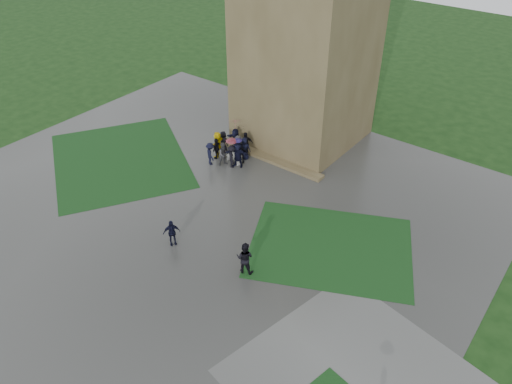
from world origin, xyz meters
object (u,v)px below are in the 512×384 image
Objects in this scene: bench at (235,157)px; pedestrian_mid at (172,233)px; tower at (308,20)px; pedestrian_near at (245,258)px.

pedestrian_mid is (2.90, -9.08, 0.44)m from bench.
pedestrian_mid is (1.18, -15.24, -8.16)m from tower.
pedestrian_near is (4.67, 0.76, 0.13)m from pedestrian_mid.
tower is 10.92× the size of pedestrian_mid.
bench is at bearing 52.98° from pedestrian_mid.
pedestrian_near is at bearing -68.01° from tower.
pedestrian_mid is at bearing -85.58° from tower.
pedestrian_mid is 0.86× the size of pedestrian_near.
tower is 17.55m from pedestrian_near.
tower reaches higher than pedestrian_near.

